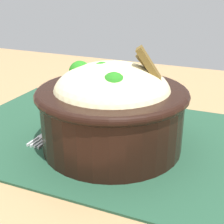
# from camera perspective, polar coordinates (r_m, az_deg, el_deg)

# --- Properties ---
(table) EXTENTS (1.38, 0.98, 0.76)m
(table) POSITION_cam_1_polar(r_m,az_deg,el_deg) (0.50, -2.58, -12.24)
(table) COLOR #99754C
(table) RESTS_ON ground_plane
(placemat) EXTENTS (0.47, 0.32, 0.00)m
(placemat) POSITION_cam_1_polar(r_m,az_deg,el_deg) (0.47, -1.23, -4.34)
(placemat) COLOR #1E422D
(placemat) RESTS_ON table
(bowl) EXTENTS (0.21, 0.21, 0.14)m
(bowl) POSITION_cam_1_polar(r_m,az_deg,el_deg) (0.42, -0.02, 1.03)
(bowl) COLOR black
(bowl) RESTS_ON placemat
(fork) EXTENTS (0.02, 0.13, 0.00)m
(fork) POSITION_cam_1_polar(r_m,az_deg,el_deg) (0.49, -9.86, -3.13)
(fork) COLOR silver
(fork) RESTS_ON placemat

